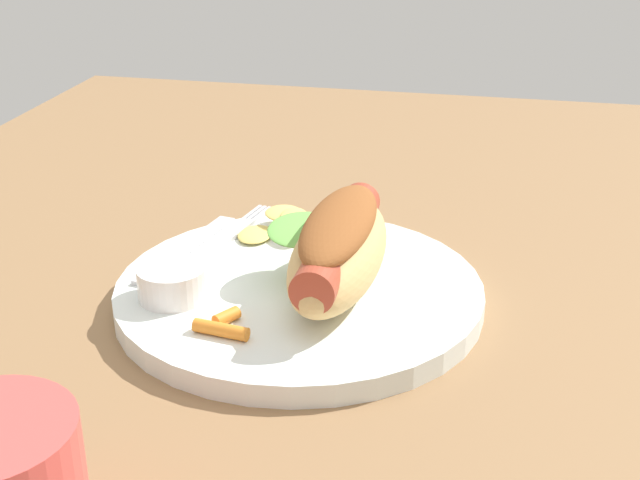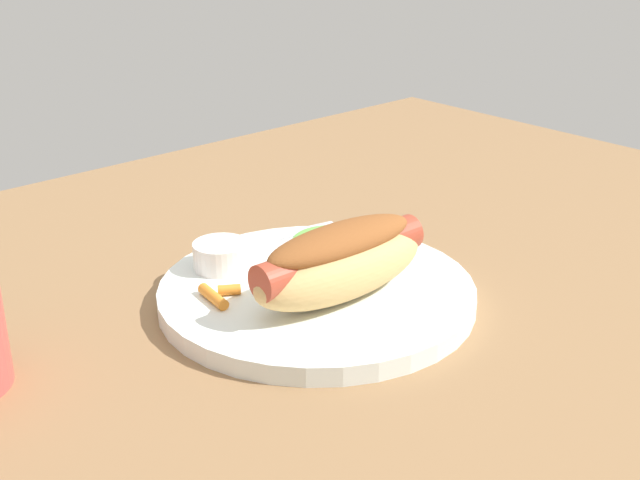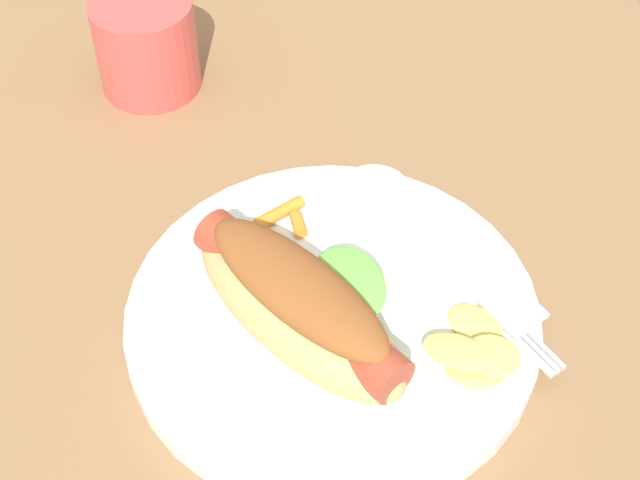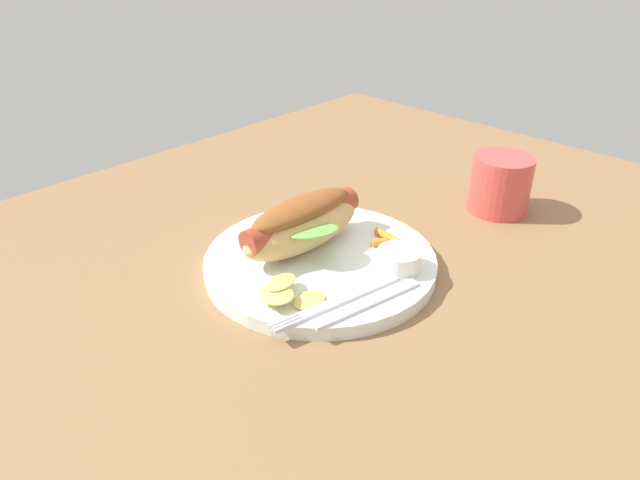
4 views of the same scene
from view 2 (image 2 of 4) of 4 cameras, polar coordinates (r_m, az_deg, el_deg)
The scene contains 8 objects.
ground_plane at distance 72.26cm, azimuth 0.50°, elevation -4.54°, with size 120.00×90.00×1.80cm, color olive.
plate at distance 70.62cm, azimuth -0.08°, elevation -3.68°, with size 26.42×26.42×1.60cm, color white.
hot_dog at distance 67.12cm, azimuth 1.38°, elevation -1.33°, with size 16.85×9.62×6.16cm.
sauce_ramekin at distance 73.52cm, azimuth -6.71°, elevation -1.04°, with size 4.81×4.81×2.33cm, color white.
fork at distance 78.32cm, azimuth -1.59°, elevation -0.12°, with size 16.69×4.40×0.40cm.
knife at distance 79.23cm, azimuth -3.02°, elevation 0.12°, with size 13.11×1.40×0.36cm, color silver.
chips_pile at distance 77.75cm, azimuth 2.87°, elevation 0.24°, with size 6.52×6.54×1.89cm.
carrot_garnish at distance 68.28cm, azimuth -6.87°, elevation -3.67°, with size 3.44×3.83×0.91cm.
Camera 2 is at (43.31, 47.35, 32.33)cm, focal length 47.46 mm.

